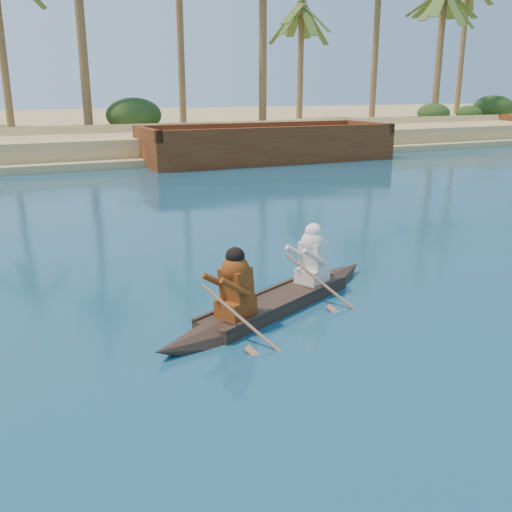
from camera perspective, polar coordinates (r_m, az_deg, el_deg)
name	(u,v)px	position (r m, az deg, el deg)	size (l,w,h in m)	color
sandy_embankment	(103,127)	(53.81, -15.04, 12.37)	(150.00, 51.00, 1.50)	#CEB974
palm_grove	(132,23)	(42.35, -12.32, 21.77)	(110.00, 14.00, 16.00)	#344A1A
shrub_cluster	(152,129)	(38.84, -10.40, 12.34)	(100.00, 6.00, 2.40)	#1D3513
canoe	(277,292)	(9.98, 2.10, -3.63)	(5.39, 2.93, 1.54)	#31251B
barge_mid	(267,146)	(31.36, 1.11, 10.96)	(13.54, 4.72, 2.24)	brown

